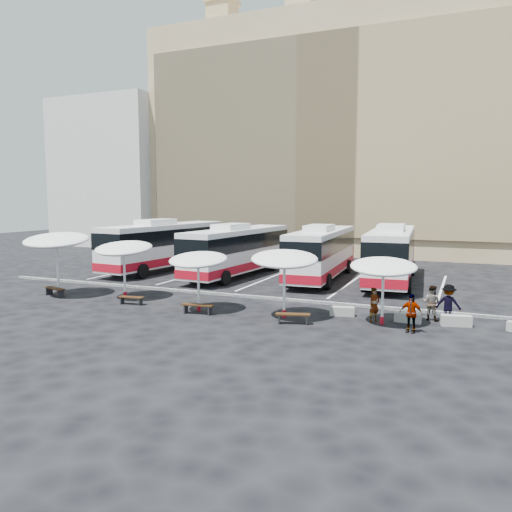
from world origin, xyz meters
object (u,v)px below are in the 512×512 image
at_px(conc_bench_0, 342,311).
at_px(conc_bench_2, 456,321).
at_px(passenger_1, 432,303).
at_px(sunshade_1, 124,249).
at_px(sunshade_2, 198,260).
at_px(conc_bench_1, 408,318).
at_px(wood_bench_2, 198,307).
at_px(bus_0, 165,244).
at_px(sunshade_3, 284,259).
at_px(sunshade_4, 383,267).
at_px(bus_1, 238,249).
at_px(passenger_0, 374,305).
at_px(wood_bench_3, 293,316).
at_px(bus_2, 322,251).
at_px(wood_bench_1, 131,298).
at_px(sunshade_0, 57,240).
at_px(passenger_3, 448,304).
at_px(passenger_2, 411,313).
at_px(wood_bench_0, 55,290).
at_px(bus_3, 391,252).

xyz_separation_m(conc_bench_0, conc_bench_2, (5.32, 0.09, 0.02)).
bearing_deg(passenger_1, sunshade_1, 23.95).
height_order(sunshade_2, conc_bench_1, sunshade_2).
bearing_deg(wood_bench_2, sunshade_2, 115.52).
distance_m(bus_0, sunshade_3, 18.99).
height_order(bus_0, sunshade_4, bus_0).
bearing_deg(sunshade_3, wood_bench_2, -167.09).
relative_size(bus_1, conc_bench_2, 9.55).
bearing_deg(passenger_0, conc_bench_1, -34.56).
xyz_separation_m(sunshade_1, wood_bench_3, (11.12, -1.88, -2.57)).
bearing_deg(sunshade_3, bus_0, 141.09).
bearing_deg(wood_bench_3, bus_2, 100.11).
relative_size(sunshade_1, wood_bench_3, 2.40).
bearing_deg(passenger_1, sunshade_2, 32.24).
height_order(wood_bench_1, conc_bench_1, conc_bench_1).
relative_size(sunshade_0, sunshade_4, 1.36).
bearing_deg(conc_bench_0, passenger_3, 5.53).
bearing_deg(bus_1, conc_bench_2, -27.80).
bearing_deg(passenger_2, wood_bench_0, -169.28).
relative_size(conc_bench_2, passenger_1, 0.78).
distance_m(bus_0, wood_bench_0, 12.37).
bearing_deg(conc_bench_1, passenger_1, 41.69).
bearing_deg(sunshade_3, wood_bench_1, -177.18).
bearing_deg(passenger_2, wood_bench_2, -165.75).
height_order(bus_1, sunshade_2, bus_1).
distance_m(wood_bench_0, passenger_3, 22.19).
relative_size(wood_bench_0, wood_bench_2, 1.02).
xyz_separation_m(wood_bench_3, passenger_1, (5.92, 3.29, 0.48)).
height_order(sunshade_0, passenger_0, sunshade_0).
distance_m(sunshade_4, wood_bench_1, 13.77).
height_order(bus_2, passenger_0, bus_2).
relative_size(bus_2, conc_bench_0, 10.48).
distance_m(conc_bench_1, passenger_2, 1.93).
distance_m(wood_bench_1, passenger_1, 15.84).
xyz_separation_m(wood_bench_1, wood_bench_3, (9.67, -0.55, 0.04)).
xyz_separation_m(wood_bench_2, conc_bench_2, (12.18, 2.61, -0.14)).
height_order(wood_bench_0, passenger_1, passenger_1).
relative_size(wood_bench_1, wood_bench_2, 0.87).
relative_size(sunshade_4, wood_bench_2, 2.16).
height_order(bus_2, bus_3, bus_3).
bearing_deg(bus_0, bus_1, 0.80).
bearing_deg(conc_bench_1, conc_bench_2, 5.55).
height_order(bus_2, sunshade_0, bus_2).
bearing_deg(conc_bench_0, sunshade_0, -174.68).
relative_size(bus_3, conc_bench_0, 10.81).
xyz_separation_m(bus_3, conc_bench_0, (-0.73, -11.47, -1.88)).
bearing_deg(passenger_2, conc_bench_1, 110.66).
bearing_deg(sunshade_2, conc_bench_1, 9.55).
bearing_deg(wood_bench_1, bus_0, 115.53).
bearing_deg(passenger_3, bus_3, -65.45).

